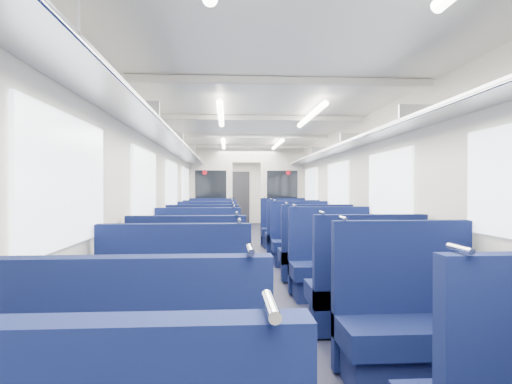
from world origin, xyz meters
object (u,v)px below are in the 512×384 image
seat_12 (203,257)px  seat_16 (210,238)px  end_door (240,197)px  seat_14 (207,246)px  seat_9 (365,295)px  seat_13 (315,256)px  seat_6 (172,345)px  seat_8 (188,299)px  seat_18 (212,232)px  seat_15 (300,245)px  seat_11 (331,269)px  bulkhead (247,194)px  seat_19 (283,231)px  seat_17 (292,238)px  seat_10 (197,273)px  seat_7 (409,330)px

seat_12 → seat_16: size_ratio=1.00×
end_door → seat_14: size_ratio=1.72×
seat_9 → seat_13: bearing=90.0°
seat_6 → seat_8: 1.13m
seat_16 → seat_18: size_ratio=1.00×
seat_15 → seat_11: bearing=-90.0°
seat_11 → seat_14: same height
bulkhead → seat_15: bulkhead is taller
seat_13 → seat_19: size_ratio=1.00×
seat_12 → seat_19: same height
end_door → seat_16: (-0.83, -8.02, -0.64)m
seat_13 → seat_15: bearing=90.0°
seat_9 → seat_17: size_ratio=1.00×
seat_6 → seat_17: size_ratio=1.00×
seat_10 → seat_13: same height
seat_7 → seat_17: 5.62m
seat_18 → seat_19: size_ratio=1.00×
end_door → bulkhead: size_ratio=0.71×
seat_18 → seat_10: bearing=-90.0°
seat_6 → seat_7: 1.67m
seat_15 → seat_18: bearing=126.2°
seat_6 → seat_9: size_ratio=1.00×
seat_8 → seat_9: bearing=1.8°
seat_6 → seat_12: 3.56m
seat_11 → seat_8: bearing=-140.5°
seat_6 → seat_13: size_ratio=1.00×
seat_9 → seat_16: 4.95m
seat_13 → seat_15: size_ratio=1.00×
seat_7 → seat_19: 6.94m
seat_9 → seat_14: same height
seat_13 → seat_19: same height
seat_16 → seat_18: (0.00, 1.22, 0.00)m
seat_8 → seat_9: 1.66m
seat_6 → seat_16: bearing=90.0°
seat_6 → seat_10: bearing=90.0°
end_door → seat_13: 10.42m
seat_19 → end_door: bearing=97.0°
seat_9 → seat_16: (-1.66, 4.67, 0.00)m
seat_17 → seat_15: bearing=-90.0°
seat_9 → bulkhead: bearing=97.2°
seat_6 → seat_9: same height
seat_7 → seat_12: size_ratio=1.00×
seat_19 → seat_15: bearing=-90.0°
seat_14 → seat_13: bearing=-35.8°
seat_7 → seat_15: bearing=90.0°
seat_16 → seat_17: (1.66, -0.05, 0.00)m
seat_14 → seat_18: bearing=90.0°
seat_8 → seat_17: same height
seat_6 → seat_11: same height
bulkhead → seat_6: (-0.83, -7.76, -0.87)m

